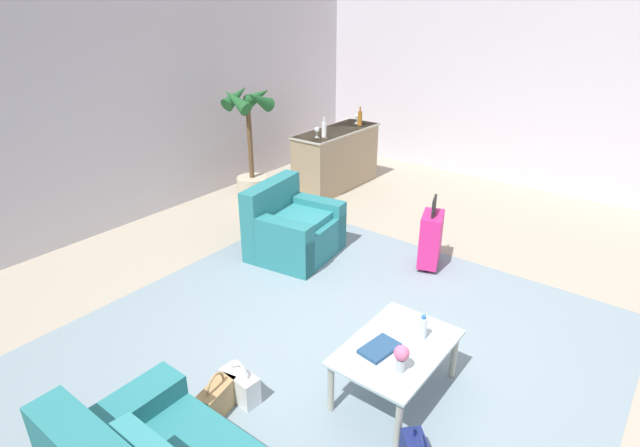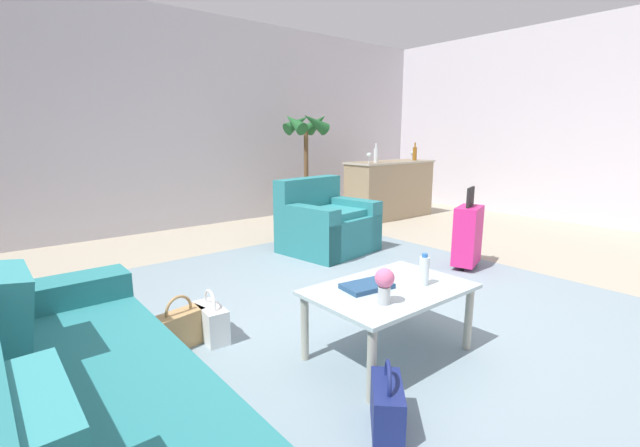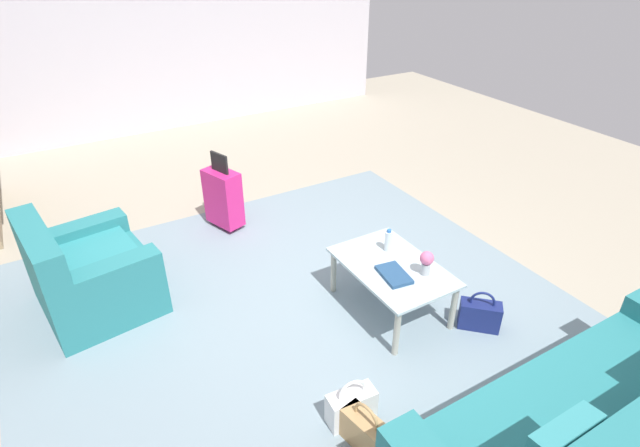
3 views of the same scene
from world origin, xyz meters
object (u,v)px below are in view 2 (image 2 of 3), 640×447
(armchair, at_px, (324,226))
(wine_bottle_clear, at_px, (376,155))
(bar_console, at_px, (390,189))
(handbag_white, at_px, (211,322))
(wine_glass_leftmost, at_px, (369,156))
(wine_glass_left_of_centre, at_px, (412,154))
(coffee_table_book, at_px, (367,286))
(handbag_navy, at_px, (387,406))
(handbag_tan, at_px, (180,328))
(water_bottle, at_px, (424,270))
(suitcase_magenta, at_px, (468,235))
(flower_vase, at_px, (384,283))
(potted_palm, at_px, (306,170))
(wine_bottle_amber, at_px, (415,153))
(coffee_table, at_px, (390,297))

(armchair, xyz_separation_m, wine_bottle_clear, (1.74, 0.82, 0.76))
(bar_console, xyz_separation_m, handbag_white, (-4.28, -2.20, -0.36))
(wine_glass_leftmost, bearing_deg, wine_glass_left_of_centre, 1.75)
(coffee_table_book, xyz_separation_m, handbag_navy, (-0.43, -0.56, -0.33))
(wine_bottle_clear, bearing_deg, armchair, -154.73)
(wine_glass_leftmost, xyz_separation_m, handbag_tan, (-3.93, -2.13, -0.92))
(handbag_white, distance_m, handbag_tan, 0.21)
(water_bottle, bearing_deg, suitcase_magenta, 23.96)
(suitcase_magenta, bearing_deg, armchair, 115.80)
(coffee_table_book, height_order, handbag_tan, coffee_table_book)
(water_bottle, xyz_separation_m, coffee_table_book, (-0.32, 0.18, -0.08))
(armchair, relative_size, handbag_navy, 3.03)
(wine_glass_left_of_centre, bearing_deg, wine_bottle_clear, -174.04)
(flower_vase, distance_m, potted_palm, 4.56)
(wine_glass_left_of_centre, bearing_deg, wine_bottle_amber, -124.99)
(flower_vase, relative_size, bar_console, 0.13)
(flower_vase, distance_m, suitcase_magenta, 2.39)
(wine_bottle_clear, bearing_deg, wine_glass_left_of_centre, 5.96)
(water_bottle, distance_m, wine_glass_left_of_centre, 5.03)
(water_bottle, height_order, handbag_white, water_bottle)
(suitcase_magenta, relative_size, potted_palm, 0.49)
(bar_console, bearing_deg, suitcase_magenta, -122.01)
(flower_vase, bearing_deg, suitcase_magenta, 20.95)
(wine_bottle_clear, bearing_deg, handbag_white, -151.20)
(water_bottle, height_order, wine_bottle_clear, wine_bottle_clear)
(potted_palm, bearing_deg, coffee_table, -120.74)
(handbag_white, bearing_deg, suitcase_magenta, -4.07)
(armchair, height_order, handbag_tan, armchair)
(water_bottle, bearing_deg, wine_glass_leftmost, 49.00)
(suitcase_magenta, distance_m, handbag_navy, 2.82)
(suitcase_magenta, bearing_deg, wine_glass_leftmost, 68.13)
(wine_bottle_clear, height_order, suitcase_magenta, wine_bottle_clear)
(suitcase_magenta, xyz_separation_m, handbag_tan, (-2.98, 0.23, -0.23))
(coffee_table, xyz_separation_m, coffee_table_book, (-0.12, 0.08, 0.07))
(water_bottle, xyz_separation_m, handbag_tan, (-1.18, 1.03, -0.41))
(handbag_white, bearing_deg, handbag_navy, -80.68)
(potted_palm, bearing_deg, flower_vase, -122.15)
(armchair, distance_m, handbag_white, 2.43)
(armchair, bearing_deg, wine_glass_left_of_centre, 18.54)
(armchair, height_order, flower_vase, armchair)
(armchair, relative_size, handbag_white, 3.03)
(wine_bottle_amber, relative_size, handbag_white, 0.84)
(coffee_table_book, xyz_separation_m, suitcase_magenta, (2.12, 0.62, -0.10))
(coffee_table_book, bearing_deg, wine_glass_leftmost, 52.31)
(coffee_table, distance_m, flower_vase, 0.32)
(bar_console, bearing_deg, potted_palm, 155.22)
(coffee_table, distance_m, coffee_table_book, 0.16)
(wine_glass_left_of_centre, height_order, wine_bottle_clear, wine_bottle_clear)
(handbag_navy, bearing_deg, handbag_white, 99.32)
(coffee_table_book, relative_size, flower_vase, 1.46)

